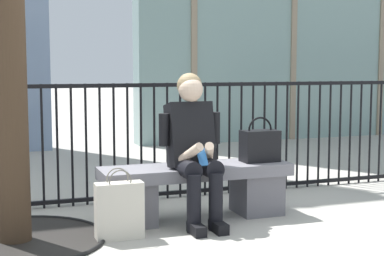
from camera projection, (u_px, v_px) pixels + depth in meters
name	position (u px, v px, depth m)	size (l,w,h in m)	color
ground_plane	(196.00, 218.00, 4.82)	(60.00, 60.00, 0.00)	#B2ADA3
stone_bench	(196.00, 186.00, 4.79)	(1.60, 0.44, 0.45)	slate
seated_person_with_phone	(194.00, 144.00, 4.61)	(0.52, 0.66, 1.21)	black
handbag_on_bench	(260.00, 145.00, 4.94)	(0.32, 0.18, 0.39)	black
shopping_bag	(119.00, 210.00, 4.22)	(0.35, 0.13, 0.52)	beige
plaza_railing	(167.00, 140.00, 5.50)	(9.56, 0.04, 1.11)	black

